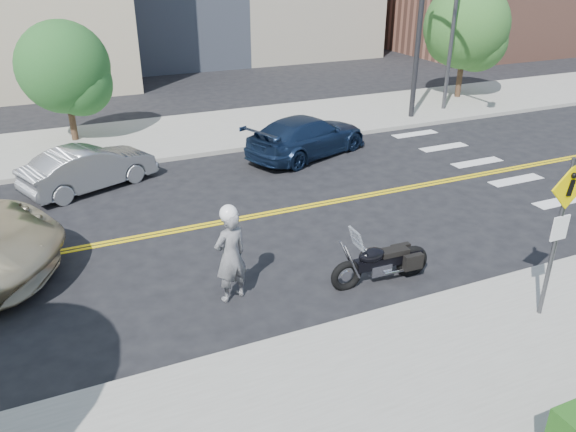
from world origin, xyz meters
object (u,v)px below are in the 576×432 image
(parked_car_blue, at_px, (307,136))
(pedestrian_sign, at_px, (560,224))
(motorcycle, at_px, (382,253))
(parked_car_silver, at_px, (89,168))
(motorcyclist, at_px, (230,254))

(parked_car_blue, bearing_deg, pedestrian_sign, 158.38)
(motorcycle, xyz_separation_m, parked_car_silver, (-4.85, 7.65, -0.03))
(motorcyclist, bearing_deg, motorcycle, 151.89)
(parked_car_silver, height_order, parked_car_blue, parked_car_blue)
(motorcycle, relative_size, parked_car_silver, 0.57)
(pedestrian_sign, distance_m, motorcycle, 3.32)
(motorcycle, bearing_deg, parked_car_silver, 124.17)
(parked_car_silver, bearing_deg, motorcycle, -170.39)
(pedestrian_sign, distance_m, motorcyclist, 5.84)
(motorcycle, height_order, parked_car_silver, motorcycle)
(pedestrian_sign, distance_m, parked_car_blue, 10.17)
(parked_car_blue, bearing_deg, motorcycle, 144.09)
(parked_car_blue, bearing_deg, parked_car_silver, 69.69)
(motorcyclist, relative_size, parked_car_silver, 0.53)
(parked_car_silver, xyz_separation_m, parked_car_blue, (6.90, 0.10, 0.04))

